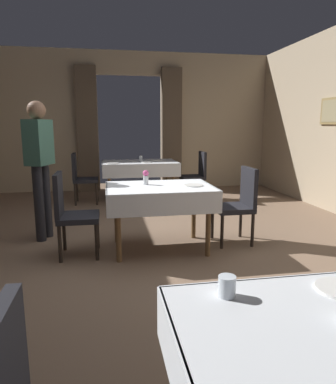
{
  "coord_description": "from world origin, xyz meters",
  "views": [
    {
      "loc": [
        -0.53,
        -3.69,
        1.43
      ],
      "look_at": [
        0.16,
        0.25,
        0.66
      ],
      "focal_mm": 32.46,
      "sensor_mm": 36.0,
      "label": 1
    }
  ],
  "objects_px": {
    "chair_far_left": "(81,176)",
    "glass_near_a": "(227,286)",
    "plate_far_d": "(146,162)",
    "dining_table_far": "(140,166)",
    "plate_mid_b": "(193,185)",
    "plate_far_a": "(156,160)",
    "person_waiter_by_doorway": "(40,159)",
    "dining_table_mid": "(160,194)",
    "chair_mid_left": "(71,211)",
    "chair_far_right": "(196,173)",
    "glass_far_b": "(141,158)",
    "plate_far_c": "(113,163)",
    "flower_vase_mid": "(146,177)",
    "chair_mid_right": "(239,202)"
  },
  "relations": [
    {
      "from": "chair_far_left",
      "to": "dining_table_mid",
      "type": "bearing_deg",
      "value": -68.27
    },
    {
      "from": "chair_mid_left",
      "to": "glass_far_b",
      "type": "distance_m",
      "value": 3.16
    },
    {
      "from": "plate_far_a",
      "to": "glass_near_a",
      "type": "bearing_deg",
      "value": -95.13
    },
    {
      "from": "dining_table_mid",
      "to": "chair_mid_left",
      "type": "bearing_deg",
      "value": -177.13
    },
    {
      "from": "person_waiter_by_doorway",
      "to": "dining_table_mid",
      "type": "bearing_deg",
      "value": -24.06
    },
    {
      "from": "plate_mid_b",
      "to": "plate_far_d",
      "type": "distance_m",
      "value": 2.61
    },
    {
      "from": "dining_table_mid",
      "to": "plate_far_a",
      "type": "xyz_separation_m",
      "value": [
        0.37,
        2.93,
        0.1
      ]
    },
    {
      "from": "glass_near_a",
      "to": "glass_far_b",
      "type": "height_order",
      "value": "glass_far_b"
    },
    {
      "from": "flower_vase_mid",
      "to": "plate_far_d",
      "type": "distance_m",
      "value": 2.44
    },
    {
      "from": "chair_mid_left",
      "to": "flower_vase_mid",
      "type": "xyz_separation_m",
      "value": [
        0.85,
        0.17,
        0.33
      ]
    },
    {
      "from": "dining_table_far",
      "to": "chair_far_left",
      "type": "height_order",
      "value": "chair_far_left"
    },
    {
      "from": "dining_table_far",
      "to": "glass_far_b",
      "type": "xyz_separation_m",
      "value": [
        0.03,
        0.15,
        0.14
      ]
    },
    {
      "from": "chair_far_left",
      "to": "plate_far_d",
      "type": "relative_size",
      "value": 4.83
    },
    {
      "from": "glass_far_b",
      "to": "person_waiter_by_doorway",
      "type": "xyz_separation_m",
      "value": [
        -1.47,
        -2.29,
        0.22
      ]
    },
    {
      "from": "chair_mid_left",
      "to": "flower_vase_mid",
      "type": "relative_size",
      "value": 5.52
    },
    {
      "from": "chair_mid_right",
      "to": "plate_far_a",
      "type": "bearing_deg",
      "value": 102.18
    },
    {
      "from": "chair_mid_left",
      "to": "plate_mid_b",
      "type": "distance_m",
      "value": 1.39
    },
    {
      "from": "plate_far_a",
      "to": "dining_table_far",
      "type": "bearing_deg",
      "value": -154.7
    },
    {
      "from": "dining_table_mid",
      "to": "flower_vase_mid",
      "type": "xyz_separation_m",
      "value": [
        -0.14,
        0.12,
        0.19
      ]
    },
    {
      "from": "glass_near_a",
      "to": "plate_far_c",
      "type": "bearing_deg",
      "value": 94.04
    },
    {
      "from": "chair_mid_right",
      "to": "plate_far_d",
      "type": "bearing_deg",
      "value": 109.0
    },
    {
      "from": "dining_table_far",
      "to": "flower_vase_mid",
      "type": "relative_size",
      "value": 8.42
    },
    {
      "from": "chair_far_left",
      "to": "glass_near_a",
      "type": "distance_m",
      "value": 5.36
    },
    {
      "from": "chair_mid_right",
      "to": "glass_near_a",
      "type": "bearing_deg",
      "value": -112.56
    },
    {
      "from": "glass_near_a",
      "to": "plate_far_d",
      "type": "bearing_deg",
      "value": 87.08
    },
    {
      "from": "chair_far_right",
      "to": "dining_table_mid",
      "type": "bearing_deg",
      "value": -113.07
    },
    {
      "from": "chair_mid_right",
      "to": "chair_mid_left",
      "type": "bearing_deg",
      "value": -176.66
    },
    {
      "from": "dining_table_far",
      "to": "plate_mid_b",
      "type": "distance_m",
      "value": 2.85
    },
    {
      "from": "dining_table_mid",
      "to": "glass_near_a",
      "type": "relative_size",
      "value": 14.14
    },
    {
      "from": "chair_mid_left",
      "to": "flower_vase_mid",
      "type": "height_order",
      "value": "chair_mid_left"
    },
    {
      "from": "plate_far_a",
      "to": "chair_mid_left",
      "type": "bearing_deg",
      "value": -114.63
    },
    {
      "from": "glass_near_a",
      "to": "person_waiter_by_doorway",
      "type": "xyz_separation_m",
      "value": [
        -1.27,
        3.24,
        0.23
      ]
    },
    {
      "from": "glass_far_b",
      "to": "plate_far_a",
      "type": "bearing_deg",
      "value": 2.37
    },
    {
      "from": "plate_far_a",
      "to": "person_waiter_by_doorway",
      "type": "relative_size",
      "value": 0.14
    },
    {
      "from": "dining_table_far",
      "to": "chair_mid_right",
      "type": "distance_m",
      "value": 2.87
    },
    {
      "from": "dining_table_far",
      "to": "plate_far_d",
      "type": "bearing_deg",
      "value": -65.51
    },
    {
      "from": "chair_far_right",
      "to": "chair_mid_left",
      "type": "bearing_deg",
      "value": -128.12
    },
    {
      "from": "dining_table_mid",
      "to": "chair_mid_right",
      "type": "bearing_deg",
      "value": 3.82
    },
    {
      "from": "glass_near_a",
      "to": "glass_far_b",
      "type": "distance_m",
      "value": 5.53
    },
    {
      "from": "dining_table_far",
      "to": "plate_mid_b",
      "type": "bearing_deg",
      "value": -83.01
    },
    {
      "from": "dining_table_far",
      "to": "chair_far_right",
      "type": "distance_m",
      "value": 1.11
    },
    {
      "from": "plate_mid_b",
      "to": "plate_far_d",
      "type": "relative_size",
      "value": 1.13
    },
    {
      "from": "plate_far_a",
      "to": "plate_far_d",
      "type": "height_order",
      "value": "same"
    },
    {
      "from": "glass_near_a",
      "to": "plate_mid_b",
      "type": "xyz_separation_m",
      "value": [
        0.51,
        2.56,
        -0.04
      ]
    },
    {
      "from": "dining_table_far",
      "to": "chair_mid_left",
      "type": "distance_m",
      "value": 3.0
    },
    {
      "from": "chair_mid_right",
      "to": "glass_far_b",
      "type": "relative_size",
      "value": 9.5
    },
    {
      "from": "chair_mid_left",
      "to": "dining_table_mid",
      "type": "bearing_deg",
      "value": 2.87
    },
    {
      "from": "plate_far_c",
      "to": "person_waiter_by_doorway",
      "type": "height_order",
      "value": "person_waiter_by_doorway"
    },
    {
      "from": "glass_near_a",
      "to": "plate_far_a",
      "type": "height_order",
      "value": "glass_near_a"
    },
    {
      "from": "chair_far_right",
      "to": "flower_vase_mid",
      "type": "bearing_deg",
      "value": -116.71
    }
  ]
}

